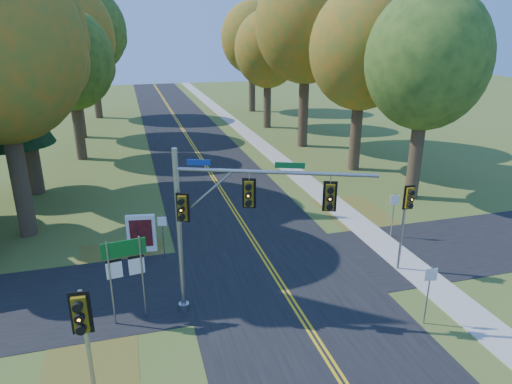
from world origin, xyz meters
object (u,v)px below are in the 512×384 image
object	(u,v)px
east_signal_pole	(407,207)
info_kiosk	(141,234)
route_sign_cluster	(125,264)
traffic_mast	(226,213)

from	to	relation	value
east_signal_pole	info_kiosk	bearing A→B (deg)	160.22
info_kiosk	route_sign_cluster	bearing A→B (deg)	-87.52
route_sign_cluster	info_kiosk	xyz separation A→B (m)	(0.69, 5.64, -1.41)
traffic_mast	route_sign_cluster	size ratio (longest dim) A/B	1.97
east_signal_pole	route_sign_cluster	size ratio (longest dim) A/B	1.22
traffic_mast	east_signal_pole	distance (m)	8.22
route_sign_cluster	info_kiosk	distance (m)	5.85
east_signal_pole	traffic_mast	bearing A→B (deg)	-167.27
traffic_mast	east_signal_pole	size ratio (longest dim) A/B	1.61
east_signal_pole	info_kiosk	xyz separation A→B (m)	(-10.98, 5.15, -2.15)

